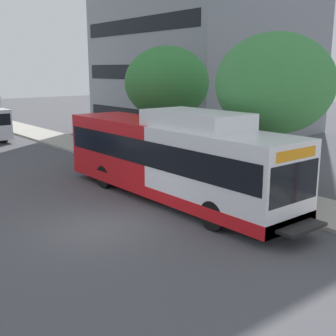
# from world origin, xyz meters

# --- Properties ---
(ground_plane) EXTENTS (120.00, 120.00, 0.00)m
(ground_plane) POSITION_xyz_m (0.00, 8.00, 0.00)
(ground_plane) COLOR #4C4C51
(sidewalk_curb) EXTENTS (3.00, 56.00, 0.14)m
(sidewalk_curb) POSITION_xyz_m (7.00, 6.00, 0.07)
(sidewalk_curb) COLOR #A8A399
(sidewalk_curb) RESTS_ON ground
(transit_bus) EXTENTS (2.58, 12.25, 3.65)m
(transit_bus) POSITION_xyz_m (3.87, 1.01, 1.70)
(transit_bus) COLOR white
(transit_bus) RESTS_ON ground
(street_tree_near_stop) EXTENTS (4.77, 4.77, 6.46)m
(street_tree_near_stop) POSITION_xyz_m (7.63, -0.91, 4.57)
(street_tree_near_stop) COLOR #4C3823
(street_tree_near_stop) RESTS_ON sidewalk_curb
(street_tree_mid_block) EXTENTS (4.54, 4.54, 6.23)m
(street_tree_mid_block) POSITION_xyz_m (8.12, 6.58, 4.43)
(street_tree_mid_block) COLOR #4C3823
(street_tree_mid_block) RESTS_ON sidewalk_curb
(lattice_comm_tower) EXTENTS (1.10, 1.10, 23.17)m
(lattice_comm_tower) POSITION_xyz_m (21.09, 26.84, 7.54)
(lattice_comm_tower) COLOR #B7B7BC
(lattice_comm_tower) RESTS_ON ground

